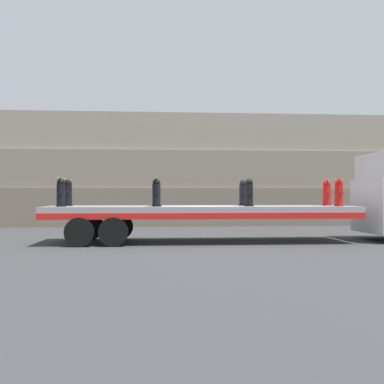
{
  "coord_description": "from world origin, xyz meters",
  "views": [
    {
      "loc": [
        -1.37,
        -14.66,
        1.59
      ],
      "look_at": [
        -0.33,
        0.0,
        1.72
      ],
      "focal_mm": 40.0,
      "sensor_mm": 36.0,
      "label": 1
    }
  ],
  "objects_px": {
    "fire_hydrant_black_far_1": "(157,193)",
    "fire_hydrant_black_far_2": "(243,193)",
    "fire_hydrant_red_near_3": "(339,193)",
    "fire_hydrant_black_near_0": "(61,193)",
    "fire_hydrant_black_far_0": "(68,193)",
    "fire_hydrant_red_far_3": "(327,193)",
    "fire_hydrant_black_near_1": "(156,193)",
    "flatbed_trailer": "(186,212)",
    "fire_hydrant_black_near_2": "(249,193)"
  },
  "relations": [
    {
      "from": "fire_hydrant_black_far_0",
      "to": "fire_hydrant_black_near_2",
      "type": "distance_m",
      "value": 6.28
    },
    {
      "from": "fire_hydrant_black_far_0",
      "to": "fire_hydrant_black_far_2",
      "type": "height_order",
      "value": "same"
    },
    {
      "from": "fire_hydrant_black_near_1",
      "to": "fire_hydrant_red_near_3",
      "type": "bearing_deg",
      "value": 0.0
    },
    {
      "from": "fire_hydrant_black_far_2",
      "to": "fire_hydrant_black_near_1",
      "type": "bearing_deg",
      "value": -161.02
    },
    {
      "from": "fire_hydrant_black_near_1",
      "to": "fire_hydrant_black_far_2",
      "type": "relative_size",
      "value": 1.0
    },
    {
      "from": "fire_hydrant_black_near_0",
      "to": "fire_hydrant_black_near_2",
      "type": "relative_size",
      "value": 1.0
    },
    {
      "from": "flatbed_trailer",
      "to": "fire_hydrant_black_near_0",
      "type": "distance_m",
      "value": 4.18
    },
    {
      "from": "fire_hydrant_black_far_0",
      "to": "fire_hydrant_black_far_2",
      "type": "xyz_separation_m",
      "value": [
        6.19,
        0.0,
        0.0
      ]
    },
    {
      "from": "flatbed_trailer",
      "to": "fire_hydrant_black_far_2",
      "type": "relative_size",
      "value": 11.36
    },
    {
      "from": "fire_hydrant_black_far_0",
      "to": "fire_hydrant_red_near_3",
      "type": "height_order",
      "value": "same"
    },
    {
      "from": "flatbed_trailer",
      "to": "fire_hydrant_black_near_0",
      "type": "relative_size",
      "value": 11.36
    },
    {
      "from": "fire_hydrant_black_far_0",
      "to": "fire_hydrant_black_near_0",
      "type": "bearing_deg",
      "value": -90.0
    },
    {
      "from": "flatbed_trailer",
      "to": "fire_hydrant_black_near_2",
      "type": "bearing_deg",
      "value": -14.23
    },
    {
      "from": "fire_hydrant_black_far_1",
      "to": "fire_hydrant_black_far_0",
      "type": "bearing_deg",
      "value": 180.0
    },
    {
      "from": "fire_hydrant_black_near_0",
      "to": "fire_hydrant_red_far_3",
      "type": "bearing_deg",
      "value": 6.54
    },
    {
      "from": "fire_hydrant_black_near_0",
      "to": "fire_hydrant_red_near_3",
      "type": "height_order",
      "value": "same"
    },
    {
      "from": "flatbed_trailer",
      "to": "fire_hydrant_black_near_1",
      "type": "height_order",
      "value": "fire_hydrant_black_near_1"
    },
    {
      "from": "fire_hydrant_black_near_2",
      "to": "fire_hydrant_red_far_3",
      "type": "relative_size",
      "value": 1.0
    },
    {
      "from": "fire_hydrant_black_near_0",
      "to": "fire_hydrant_black_far_1",
      "type": "xyz_separation_m",
      "value": [
        3.1,
        1.06,
        0.0
      ]
    },
    {
      "from": "fire_hydrant_red_far_3",
      "to": "fire_hydrant_black_far_2",
      "type": "bearing_deg",
      "value": 180.0
    },
    {
      "from": "flatbed_trailer",
      "to": "fire_hydrant_black_far_1",
      "type": "bearing_deg",
      "value": 151.87
    },
    {
      "from": "fire_hydrant_black_near_1",
      "to": "flatbed_trailer",
      "type": "bearing_deg",
      "value": 28.13
    },
    {
      "from": "flatbed_trailer",
      "to": "fire_hydrant_black_near_2",
      "type": "distance_m",
      "value": 2.27
    },
    {
      "from": "fire_hydrant_black_near_1",
      "to": "fire_hydrant_black_far_2",
      "type": "height_order",
      "value": "same"
    },
    {
      "from": "fire_hydrant_black_near_1",
      "to": "fire_hydrant_black_near_2",
      "type": "bearing_deg",
      "value": 0.0
    },
    {
      "from": "fire_hydrant_black_far_0",
      "to": "fire_hydrant_black_near_2",
      "type": "relative_size",
      "value": 1.0
    },
    {
      "from": "fire_hydrant_black_far_0",
      "to": "fire_hydrant_black_near_1",
      "type": "distance_m",
      "value": 3.27
    },
    {
      "from": "fire_hydrant_black_far_2",
      "to": "fire_hydrant_red_far_3",
      "type": "distance_m",
      "value": 3.1
    },
    {
      "from": "flatbed_trailer",
      "to": "fire_hydrant_black_near_2",
      "type": "height_order",
      "value": "fire_hydrant_black_near_2"
    },
    {
      "from": "fire_hydrant_black_far_0",
      "to": "fire_hydrant_red_far_3",
      "type": "relative_size",
      "value": 1.0
    },
    {
      "from": "fire_hydrant_black_near_2",
      "to": "fire_hydrant_red_far_3",
      "type": "height_order",
      "value": "same"
    },
    {
      "from": "fire_hydrant_black_far_0",
      "to": "fire_hydrant_red_far_3",
      "type": "xyz_separation_m",
      "value": [
        9.29,
        0.0,
        0.0
      ]
    },
    {
      "from": "fire_hydrant_black_near_0",
      "to": "fire_hydrant_black_far_0",
      "type": "height_order",
      "value": "same"
    },
    {
      "from": "fire_hydrant_black_near_2",
      "to": "fire_hydrant_black_far_2",
      "type": "distance_m",
      "value": 1.06
    },
    {
      "from": "fire_hydrant_black_near_0",
      "to": "fire_hydrant_black_far_2",
      "type": "relative_size",
      "value": 1.0
    },
    {
      "from": "fire_hydrant_black_far_2",
      "to": "fire_hydrant_black_far_1",
      "type": "bearing_deg",
      "value": 180.0
    },
    {
      "from": "fire_hydrant_black_near_0",
      "to": "fire_hydrant_red_far_3",
      "type": "height_order",
      "value": "same"
    },
    {
      "from": "fire_hydrant_black_near_1",
      "to": "fire_hydrant_black_far_1",
      "type": "height_order",
      "value": "same"
    },
    {
      "from": "fire_hydrant_black_far_1",
      "to": "fire_hydrant_red_far_3",
      "type": "xyz_separation_m",
      "value": [
        6.19,
        0.0,
        0.0
      ]
    },
    {
      "from": "fire_hydrant_black_far_1",
      "to": "fire_hydrant_black_far_2",
      "type": "relative_size",
      "value": 1.0
    },
    {
      "from": "fire_hydrant_black_near_0",
      "to": "fire_hydrant_black_far_0",
      "type": "relative_size",
      "value": 1.0
    },
    {
      "from": "fire_hydrant_black_near_1",
      "to": "fire_hydrant_black_far_2",
      "type": "distance_m",
      "value": 3.27
    },
    {
      "from": "fire_hydrant_black_far_1",
      "to": "fire_hydrant_black_near_2",
      "type": "relative_size",
      "value": 1.0
    },
    {
      "from": "fire_hydrant_black_far_1",
      "to": "fire_hydrant_red_near_3",
      "type": "distance_m",
      "value": 6.28
    },
    {
      "from": "flatbed_trailer",
      "to": "fire_hydrant_red_near_3",
      "type": "bearing_deg",
      "value": -5.85
    },
    {
      "from": "fire_hydrant_red_near_3",
      "to": "fire_hydrant_red_far_3",
      "type": "height_order",
      "value": "same"
    },
    {
      "from": "fire_hydrant_red_near_3",
      "to": "fire_hydrant_black_near_0",
      "type": "bearing_deg",
      "value": 180.0
    },
    {
      "from": "flatbed_trailer",
      "to": "fire_hydrant_red_near_3",
      "type": "distance_m",
      "value": 5.26
    },
    {
      "from": "fire_hydrant_black_near_1",
      "to": "fire_hydrant_red_near_3",
      "type": "relative_size",
      "value": 1.0
    },
    {
      "from": "flatbed_trailer",
      "to": "fire_hydrant_black_near_1",
      "type": "bearing_deg",
      "value": -151.87
    }
  ]
}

